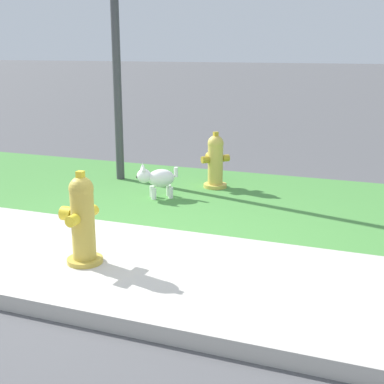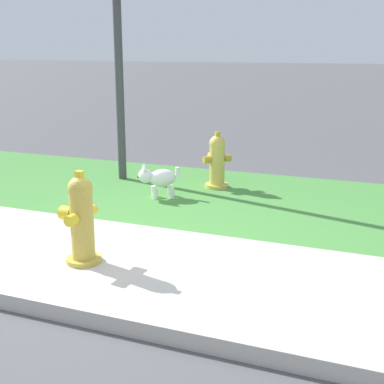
{
  "view_description": "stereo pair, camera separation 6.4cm",
  "coord_description": "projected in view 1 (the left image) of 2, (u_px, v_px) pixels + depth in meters",
  "views": [
    {
      "loc": [
        2.03,
        -3.72,
        1.76
      ],
      "look_at": [
        0.24,
        0.96,
        0.4
      ],
      "focal_mm": 50.0,
      "sensor_mm": 36.0,
      "label": 1
    },
    {
      "loc": [
        2.09,
        -3.7,
        1.76
      ],
      "look_at": [
        0.24,
        0.96,
        0.4
      ],
      "focal_mm": 50.0,
      "sensor_mm": 36.0,
      "label": 2
    }
  ],
  "objects": [
    {
      "name": "sidewalk_pavement",
      "position": [
        125.0,
        262.0,
        4.51
      ],
      "size": [
        18.0,
        1.81,
        0.01
      ],
      "primitive_type": "cube",
      "color": "#BCB7AD",
      "rests_on": "ground"
    },
    {
      "name": "small_white_dog",
      "position": [
        157.0,
        178.0,
        6.39
      ],
      "size": [
        0.45,
        0.38,
        0.43
      ],
      "rotation": [
        0.0,
        0.0,
        3.74
      ],
      "color": "white",
      "rests_on": "ground"
    },
    {
      "name": "fire_hydrant_far_end",
      "position": [
        82.0,
        220.0,
        4.4
      ],
      "size": [
        0.35,
        0.38,
        0.8
      ],
      "rotation": [
        0.0,
        0.0,
        1.55
      ],
      "color": "gold",
      "rests_on": "ground"
    },
    {
      "name": "fire_hydrant_near_corner",
      "position": [
        215.0,
        161.0,
        6.85
      ],
      "size": [
        0.35,
        0.35,
        0.73
      ],
      "rotation": [
        0.0,
        0.0,
        0.75
      ],
      "color": "gold",
      "rests_on": "ground"
    },
    {
      "name": "ground_plane",
      "position": [
        125.0,
        263.0,
        4.51
      ],
      "size": [
        120.0,
        120.0,
        0.0
      ],
      "primitive_type": "plane",
      "color": "#515154"
    },
    {
      "name": "street_curb",
      "position": [
        57.0,
        307.0,
        3.61
      ],
      "size": [
        18.0,
        0.16,
        0.12
      ],
      "primitive_type": "cube",
      "color": "#BCB7AD",
      "rests_on": "ground"
    },
    {
      "name": "grass_verge",
      "position": [
        212.0,
        195.0,
        6.55
      ],
      "size": [
        18.0,
        2.72,
        0.01
      ],
      "primitive_type": "cube",
      "color": "#47893D",
      "rests_on": "ground"
    }
  ]
}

